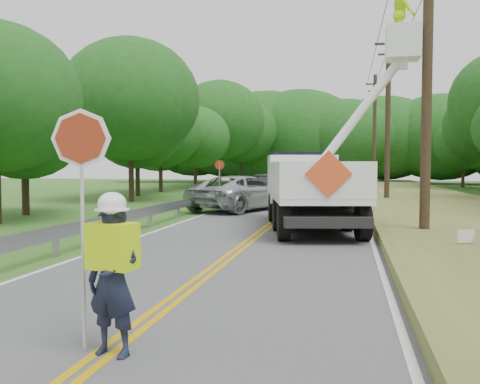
# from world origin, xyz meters

# --- Properties ---
(ground) EXTENTS (140.00, 140.00, 0.00)m
(ground) POSITION_xyz_m (0.00, 0.00, 0.00)
(ground) COLOR #286119
(ground) RESTS_ON ground
(road) EXTENTS (7.20, 96.00, 0.03)m
(road) POSITION_xyz_m (0.00, 14.00, 0.01)
(road) COLOR #4F4F51
(road) RESTS_ON ground
(guardrail) EXTENTS (0.18, 48.00, 0.77)m
(guardrail) POSITION_xyz_m (-4.02, 14.91, 0.55)
(guardrail) COLOR #9A9DA2
(guardrail) RESTS_ON ground
(utility_poles) EXTENTS (1.60, 43.30, 10.00)m
(utility_poles) POSITION_xyz_m (5.00, 17.02, 5.27)
(utility_poles) COLOR black
(utility_poles) RESTS_ON ground
(tall_grass_verge) EXTENTS (7.00, 96.00, 0.30)m
(tall_grass_verge) POSITION_xyz_m (7.10, 14.00, 0.15)
(tall_grass_verge) COLOR brown
(tall_grass_verge) RESTS_ON ground
(treeline_left) EXTENTS (10.64, 55.76, 10.89)m
(treeline_left) POSITION_xyz_m (-10.29, 30.44, 5.67)
(treeline_left) COLOR #332319
(treeline_left) RESTS_ON ground
(treeline_horizon) EXTENTS (56.24, 14.59, 11.92)m
(treeline_horizon) POSITION_xyz_m (0.97, 56.22, 5.50)
(treeline_horizon) COLOR #1B4D14
(treeline_horizon) RESTS_ON ground
(flagger) EXTENTS (1.12, 0.51, 2.84)m
(flagger) POSITION_xyz_m (0.11, -1.67, 1.03)
(flagger) COLOR #191E33
(flagger) RESTS_ON road
(bucket_truck) EXTENTS (5.32, 8.14, 7.48)m
(bucket_truck) POSITION_xyz_m (1.47, 11.56, 1.67)
(bucket_truck) COLOR black
(bucket_truck) RESTS_ON road
(suv_silver) EXTENTS (4.84, 6.66, 1.68)m
(suv_silver) POSITION_xyz_m (-2.27, 17.21, 0.86)
(suv_silver) COLOR #AFB1B7
(suv_silver) RESTS_ON road
(suv_darkgrey) EXTENTS (3.63, 5.99, 1.62)m
(suv_darkgrey) POSITION_xyz_m (-2.15, 25.99, 0.83)
(suv_darkgrey) COLOR #323438
(suv_darkgrey) RESTS_ON road
(stop_sign_permanent) EXTENTS (0.51, 0.20, 2.48)m
(stop_sign_permanent) POSITION_xyz_m (-3.93, 19.47, 1.64)
(stop_sign_permanent) COLOR #9A9DA2
(stop_sign_permanent) RESTS_ON ground
(yard_sign) EXTENTS (0.42, 0.21, 0.65)m
(yard_sign) POSITION_xyz_m (5.53, 6.05, 0.47)
(yard_sign) COLOR white
(yard_sign) RESTS_ON ground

